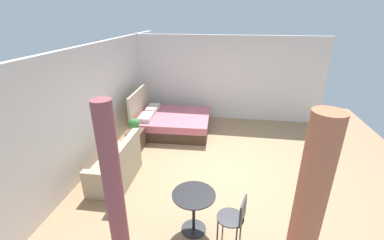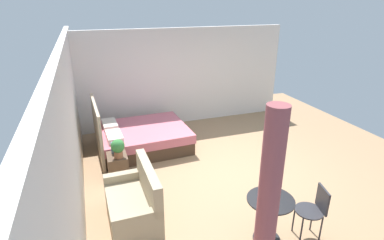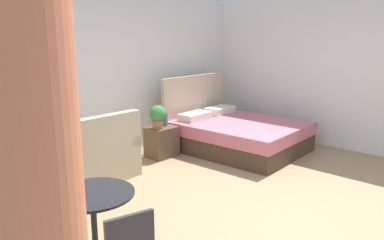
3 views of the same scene
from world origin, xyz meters
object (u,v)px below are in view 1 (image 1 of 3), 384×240
object	(u,v)px
bed	(171,122)
cafe_chair_near_window	(236,216)
balcony_table	(194,205)
nightstand	(136,139)
potted_plant	(134,125)
couch	(117,168)
vase	(135,125)

from	to	relation	value
bed	cafe_chair_near_window	xyz separation A→B (m)	(-3.83, -1.86, 0.24)
bed	balcony_table	bearing A→B (deg)	-161.56
nightstand	potted_plant	size ratio (longest dim) A/B	1.32
couch	balcony_table	size ratio (longest dim) A/B	1.82
bed	couch	xyz separation A→B (m)	(-2.58, 0.55, 0.03)
nightstand	potted_plant	world-z (taller)	potted_plant
couch	vase	xyz separation A→B (m)	(1.53, 0.15, 0.29)
couch	nightstand	bearing A→B (deg)	4.21
couch	potted_plant	distance (m)	1.37
bed	nightstand	size ratio (longest dim) A/B	4.31
balcony_table	cafe_chair_near_window	xyz separation A→B (m)	(-0.17, -0.65, 0.03)
bed	cafe_chair_near_window	distance (m)	4.26
potted_plant	cafe_chair_near_window	world-z (taller)	potted_plant
couch	balcony_table	distance (m)	2.08
bed	cafe_chair_near_window	bearing A→B (deg)	-154.03
balcony_table	bed	bearing A→B (deg)	18.44
couch	cafe_chair_near_window	size ratio (longest dim) A/B	1.52
nightstand	balcony_table	distance (m)	3.12
potted_plant	balcony_table	world-z (taller)	potted_plant
couch	potted_plant	world-z (taller)	couch
potted_plant	vase	xyz separation A→B (m)	(0.22, 0.07, -0.10)
nightstand	bed	bearing A→B (deg)	-29.39
potted_plant	bed	bearing A→B (deg)	-26.44
bed	vase	distance (m)	1.30
nightstand	cafe_chair_near_window	world-z (taller)	cafe_chair_near_window
nightstand	cafe_chair_near_window	size ratio (longest dim) A/B	0.59
potted_plant	cafe_chair_near_window	size ratio (longest dim) A/B	0.44
vase	balcony_table	bearing A→B (deg)	-143.61
bed	balcony_table	world-z (taller)	bed
cafe_chair_near_window	vase	bearing A→B (deg)	42.72
bed	vase	xyz separation A→B (m)	(-1.05, 0.70, 0.32)
nightstand	potted_plant	xyz separation A→B (m)	(-0.10, -0.03, 0.46)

